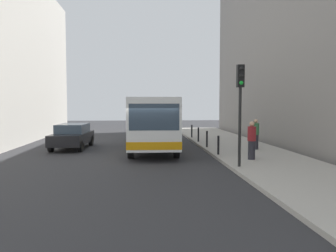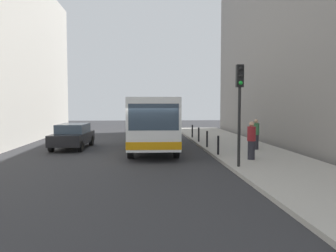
{
  "view_description": "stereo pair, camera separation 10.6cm",
  "coord_description": "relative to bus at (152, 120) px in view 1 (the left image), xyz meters",
  "views": [
    {
      "loc": [
        -0.45,
        -16.31,
        2.68
      ],
      "look_at": [
        1.07,
        2.52,
        1.47
      ],
      "focal_mm": 36.79,
      "sensor_mm": 36.0,
      "label": 1
    },
    {
      "loc": [
        -0.35,
        -16.32,
        2.68
      ],
      "look_at": [
        1.07,
        2.52,
        1.47
      ],
      "focal_mm": 36.79,
      "sensor_mm": 36.0,
      "label": 2
    }
  ],
  "objects": [
    {
      "name": "bollard_farthest",
      "position": [
        3.16,
        4.89,
        -1.1
      ],
      "size": [
        0.11,
        0.11,
        0.95
      ],
      "primitive_type": "cylinder",
      "color": "black",
      "rests_on": "sidewalk"
    },
    {
      "name": "traffic_light",
      "position": [
        3.26,
        -7.39,
        1.28
      ],
      "size": [
        0.28,
        0.33,
        4.1
      ],
      "color": "black",
      "rests_on": "sidewalk"
    },
    {
      "name": "sidewalk",
      "position": [
        5.11,
        -4.62,
        -1.65
      ],
      "size": [
        4.4,
        40.0,
        0.15
      ],
      "primitive_type": "cube",
      "color": "#ADA89E",
      "rests_on": "ground"
    },
    {
      "name": "bus",
      "position": [
        0.0,
        0.0,
        0.0
      ],
      "size": [
        2.76,
        11.07,
        3.0
      ],
      "rotation": [
        0.0,
        0.0,
        3.12
      ],
      "color": "white",
      "rests_on": "ground"
    },
    {
      "name": "car_beside_bus",
      "position": [
        -4.82,
        0.08,
        -0.94
      ],
      "size": [
        2.05,
        4.49,
        1.48
      ],
      "rotation": [
        0.0,
        0.0,
        3.09
      ],
      "color": "black",
      "rests_on": "ground"
    },
    {
      "name": "ground_plane",
      "position": [
        -0.29,
        -4.62,
        -1.73
      ],
      "size": [
        80.0,
        80.0,
        0.0
      ],
      "primitive_type": "plane",
      "color": "#2D2D30"
    },
    {
      "name": "pedestrian_mid_sidewalk",
      "position": [
        5.7,
        -2.21,
        -0.74
      ],
      "size": [
        0.38,
        0.38,
        1.68
      ],
      "rotation": [
        0.0,
        0.0,
        6.01
      ],
      "color": "#26262D",
      "rests_on": "sidewalk"
    },
    {
      "name": "bollard_near",
      "position": [
        3.16,
        -4.05,
        -1.1
      ],
      "size": [
        0.11,
        0.11,
        0.95
      ],
      "primitive_type": "cylinder",
      "color": "black",
      "rests_on": "sidewalk"
    },
    {
      "name": "pedestrian_near_signal",
      "position": [
        4.33,
        -5.68,
        -0.71
      ],
      "size": [
        0.38,
        0.38,
        1.74
      ],
      "rotation": [
        0.0,
        0.0,
        2.8
      ],
      "color": "#26262D",
      "rests_on": "sidewalk"
    },
    {
      "name": "bollard_far",
      "position": [
        3.16,
        1.91,
        -1.1
      ],
      "size": [
        0.11,
        0.11,
        0.95
      ],
      "primitive_type": "cylinder",
      "color": "black",
      "rests_on": "sidewalk"
    },
    {
      "name": "bollard_mid",
      "position": [
        3.16,
        -1.07,
        -1.1
      ],
      "size": [
        0.11,
        0.11,
        0.95
      ],
      "primitive_type": "cylinder",
      "color": "black",
      "rests_on": "sidewalk"
    }
  ]
}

